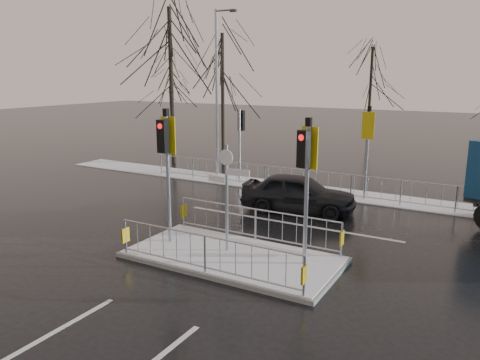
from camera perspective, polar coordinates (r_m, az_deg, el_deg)
The scene contains 11 objects.
ground at distance 13.40m, azimuth -0.91°, elevation -9.62°, with size 120.00×120.00×0.00m, color black.
snow_verge at distance 20.90m, azimuth 11.14°, elevation -1.56°, with size 30.00×2.00×0.04m, color white.
lane_markings at distance 13.14m, azimuth -1.66°, elevation -10.08°, with size 8.00×11.38×0.01m.
traffic_island at distance 13.27m, azimuth -0.94°, elevation -8.04°, with size 6.00×3.04×4.15m.
far_kerb_fixtures at distance 20.12m, azimuth 11.59°, elevation 0.79°, with size 18.00×0.65×3.83m.
car_far_lane at distance 17.78m, azimuth 7.14°, elevation -1.58°, with size 1.72×4.28×1.46m, color black.
tree_near_a at distance 27.44m, azimuth -8.47°, elevation 14.74°, with size 4.75×4.75×8.97m.
tree_near_b at distance 27.23m, azimuth -2.15°, elevation 12.85°, with size 4.00×4.00×7.55m.
tree_near_c at distance 30.63m, azimuth -8.46°, elevation 11.51°, with size 3.50×3.50×6.61m.
tree_far_a at distance 33.71m, azimuth 15.68°, elevation 11.83°, with size 3.75×3.75×7.08m.
street_lamp_left at distance 23.86m, azimuth -2.72°, elevation 11.28°, with size 1.25×0.18×8.20m.
Camera 1 is at (6.30, -10.67, 5.10)m, focal length 35.00 mm.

